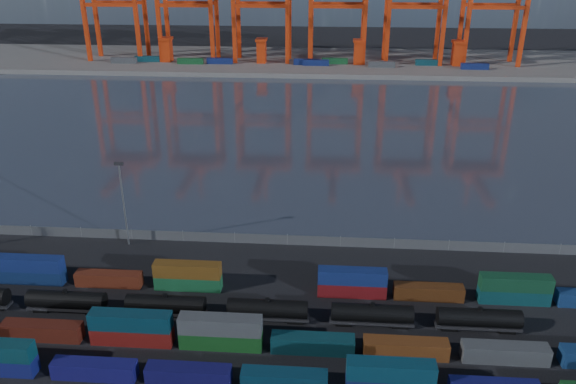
{
  "coord_description": "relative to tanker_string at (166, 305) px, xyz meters",
  "views": [
    {
      "loc": [
        7.03,
        -65.07,
        51.53
      ],
      "look_at": [
        0.0,
        30.0,
        10.0
      ],
      "focal_mm": 35.0,
      "sensor_mm": 36.0,
      "label": 1
    }
  ],
  "objects": [
    {
      "name": "far_quay",
      "position": [
        16.66,
        205.63,
        -0.92
      ],
      "size": [
        700.0,
        70.0,
        2.0
      ],
      "primitive_type": "cube",
      "color": "#514F4C",
      "rests_on": "ground"
    },
    {
      "name": "quay_containers",
      "position": [
        5.67,
        191.09,
        1.38
      ],
      "size": [
        172.58,
        10.99,
        2.6
      ],
      "color": "navy",
      "rests_on": "far_quay"
    },
    {
      "name": "ground",
      "position": [
        16.66,
        -4.37,
        -1.92
      ],
      "size": [
        700.0,
        700.0,
        0.0
      ],
      "primitive_type": "plane",
      "color": "black",
      "rests_on": "ground"
    },
    {
      "name": "container_row_mid",
      "position": [
        19.57,
        -6.58,
        -0.28
      ],
      "size": [
        141.13,
        2.35,
        5.01
      ],
      "color": "#36383A",
      "rests_on": "ground"
    },
    {
      "name": "container_row_south",
      "position": [
        8.04,
        -13.8,
        -0.09
      ],
      "size": [
        138.62,
        2.24,
        4.78
      ],
      "color": "#36373A",
      "rests_on": "ground"
    },
    {
      "name": "yard_light_mast",
      "position": [
        -13.34,
        21.63,
        7.38
      ],
      "size": [
        1.6,
        0.4,
        16.6
      ],
      "color": "slate",
      "rests_on": "ground"
    },
    {
      "name": "straddle_carriers",
      "position": [
        14.16,
        195.63,
        5.9
      ],
      "size": [
        140.0,
        7.0,
        11.1
      ],
      "color": "red",
      "rests_on": "far_quay"
    },
    {
      "name": "tanker_string",
      "position": [
        0.0,
        0.0,
        0.0
      ],
      "size": [
        105.45,
        2.67,
        3.83
      ],
      "color": "black",
      "rests_on": "ground"
    },
    {
      "name": "harbor_water",
      "position": [
        16.66,
        100.63,
        -1.91
      ],
      "size": [
        700.0,
        700.0,
        0.0
      ],
      "primitive_type": "plane",
      "color": "#2F3644",
      "rests_on": "ground"
    },
    {
      "name": "container_row_north",
      "position": [
        20.49,
        7.61,
        0.0
      ],
      "size": [
        140.22,
        2.23,
        4.76
      ],
      "color": "navy",
      "rests_on": "ground"
    },
    {
      "name": "waterfront_fence",
      "position": [
        16.66,
        23.63,
        -0.92
      ],
      "size": [
        160.12,
        0.12,
        2.2
      ],
      "color": "#595B5E",
      "rests_on": "ground"
    }
  ]
}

